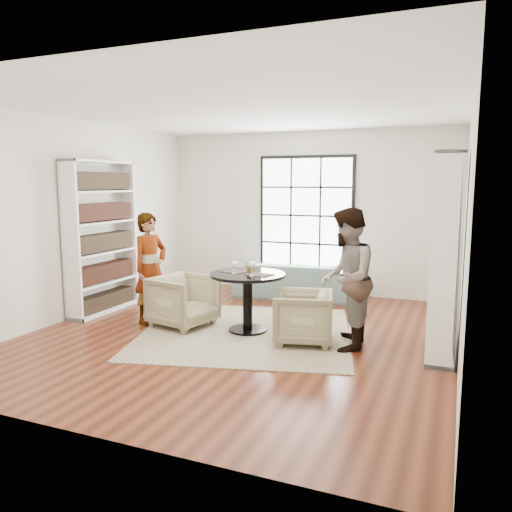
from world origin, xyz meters
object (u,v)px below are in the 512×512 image
at_px(person_right, 346,279).
at_px(flower_centerpiece, 251,266).
at_px(wine_glass_left, 234,264).
at_px(wine_glass_right, 252,265).
at_px(armchair_right, 303,317).
at_px(person_left, 150,268).
at_px(sofa, 296,280).
at_px(armchair_left, 183,301).
at_px(pedestal_table, 248,290).

bearing_deg(person_right, flower_centerpiece, -106.11).
height_order(wine_glass_left, wine_glass_right, wine_glass_right).
relative_size(person_right, wine_glass_left, 9.95).
height_order(armchair_right, wine_glass_left, wine_glass_left).
xyz_separation_m(armchair_right, wine_glass_left, (-1.02, 0.09, 0.61)).
relative_size(armchair_right, wine_glass_right, 3.62).
relative_size(person_left, wine_glass_left, 9.21).
bearing_deg(sofa, armchair_left, 62.89).
distance_m(pedestal_table, sofa, 2.31).
bearing_deg(person_right, person_left, -97.94).
bearing_deg(wine_glass_left, armchair_left, -178.67).
xyz_separation_m(pedestal_table, sofa, (-0.04, 2.29, -0.28)).
height_order(sofa, armchair_right, armchair_right).
relative_size(person_right, wine_glass_right, 8.55).
relative_size(person_right, flower_centerpiece, 8.66).
xyz_separation_m(pedestal_table, person_left, (-1.52, -0.10, 0.22)).
bearing_deg(armchair_left, person_left, 102.13).
bearing_deg(wine_glass_right, person_left, 178.05).
bearing_deg(sofa, wine_glass_right, 88.18).
bearing_deg(person_left, pedestal_table, -72.24).
xyz_separation_m(sofa, armchair_left, (-0.93, -2.39, 0.06)).
bearing_deg(armchair_left, sofa, -9.05).
xyz_separation_m(wine_glass_right, flower_centerpiece, (-0.10, 0.21, -0.05)).
bearing_deg(pedestal_table, person_left, -176.29).
bearing_deg(person_left, person_right, -77.41).
bearing_deg(pedestal_table, sofa, 91.03).
relative_size(pedestal_table, person_left, 0.64).
height_order(sofa, armchair_left, armchair_left).
relative_size(pedestal_table, sofa, 0.48).
bearing_deg(armchair_right, person_left, -105.71).
bearing_deg(armchair_left, pedestal_table, -72.05).
xyz_separation_m(pedestal_table, wine_glass_left, (-0.17, -0.08, 0.36)).
distance_m(sofa, armchair_right, 2.62).
bearing_deg(armchair_right, wine_glass_right, -105.38).
distance_m(wine_glass_left, flower_centerpiece, 0.24).
bearing_deg(pedestal_table, wine_glass_left, -154.18).
xyz_separation_m(person_left, wine_glass_left, (1.35, 0.02, 0.14)).
relative_size(sofa, armchair_left, 2.65).
bearing_deg(flower_centerpiece, person_left, -174.17).
distance_m(person_right, wine_glass_left, 1.57).
relative_size(person_left, person_right, 0.92).
xyz_separation_m(sofa, flower_centerpiece, (0.07, -2.23, 0.61)).
distance_m(pedestal_table, person_left, 1.54).
xyz_separation_m(pedestal_table, flower_centerpiece, (0.03, 0.06, 0.33)).
distance_m(armchair_left, wine_glass_right, 1.26).
relative_size(person_left, flower_centerpiece, 8.01).
distance_m(armchair_right, wine_glass_right, 0.96).
relative_size(armchair_left, flower_centerpiece, 4.00).
xyz_separation_m(pedestal_table, person_right, (1.40, -0.17, 0.28)).
relative_size(pedestal_table, wine_glass_right, 5.03).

